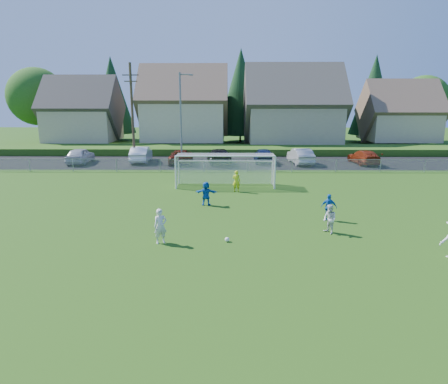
{
  "coord_description": "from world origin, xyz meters",
  "views": [
    {
      "loc": [
        0.28,
        -13.86,
        6.53
      ],
      "look_at": [
        0.0,
        8.0,
        1.4
      ],
      "focal_mm": 32.0,
      "sensor_mm": 36.0,
      "label": 1
    }
  ],
  "objects": [
    {
      "name": "grass_embankment",
      "position": [
        0.0,
        35.0,
        0.4
      ],
      "size": [
        70.0,
        6.0,
        0.8
      ],
      "primitive_type": "cube",
      "color": "#1E420F",
      "rests_on": "ground"
    },
    {
      "name": "houses_row",
      "position": [
        1.97,
        42.46,
        7.33
      ],
      "size": [
        53.9,
        11.45,
        13.27
      ],
      "color": "tan",
      "rests_on": "ground"
    },
    {
      "name": "ground",
      "position": [
        0.0,
        0.0,
        0.0
      ],
      "size": [
        160.0,
        160.0,
        0.0
      ],
      "primitive_type": "plane",
      "color": "#193D0C",
      "rests_on": "ground"
    },
    {
      "name": "soccer_goal",
      "position": [
        0.0,
        16.05,
        1.63
      ],
      "size": [
        7.42,
        1.9,
        2.5
      ],
      "color": "white",
      "rests_on": "ground"
    },
    {
      "name": "goalkeeper",
      "position": [
        0.81,
        14.09,
        0.77
      ],
      "size": [
        0.61,
        0.44,
        1.55
      ],
      "primitive_type": "imported",
      "rotation": [
        0.0,
        0.0,
        3.01
      ],
      "color": "#D2E11A",
      "rests_on": "ground"
    },
    {
      "name": "streetlight",
      "position": [
        -4.45,
        26.0,
        4.84
      ],
      "size": [
        1.38,
        0.18,
        9.0
      ],
      "color": "slate",
      "rests_on": "ground"
    },
    {
      "name": "car_e",
      "position": [
        3.86,
        27.44,
        0.77
      ],
      "size": [
        1.83,
        4.52,
        1.54
      ],
      "primitive_type": "imported",
      "rotation": [
        0.0,
        0.0,
        3.15
      ],
      "color": "#142148",
      "rests_on": "ground"
    },
    {
      "name": "player_white_b",
      "position": [
        5.25,
        5.03,
        0.73
      ],
      "size": [
        0.81,
        0.88,
        1.46
      ],
      "primitive_type": "imported",
      "rotation": [
        0.0,
        0.0,
        -1.12
      ],
      "color": "silver",
      "rests_on": "ground"
    },
    {
      "name": "car_a",
      "position": [
        -15.09,
        26.83,
        0.81
      ],
      "size": [
        2.03,
        4.79,
        1.62
      ],
      "primitive_type": "imported",
      "rotation": [
        0.0,
        0.0,
        3.17
      ],
      "color": "#B7B9C0",
      "rests_on": "ground"
    },
    {
      "name": "car_f",
      "position": [
        7.59,
        26.76,
        0.8
      ],
      "size": [
        2.17,
        5.02,
        1.61
      ],
      "primitive_type": "imported",
      "rotation": [
        0.0,
        0.0,
        3.24
      ],
      "color": "#B2B2B2",
      "rests_on": "ground"
    },
    {
      "name": "player_blue_a",
      "position": [
        5.74,
        7.21,
        0.74
      ],
      "size": [
        0.94,
        0.6,
        1.48
      ],
      "primitive_type": "imported",
      "rotation": [
        0.0,
        0.0,
        2.84
      ],
      "color": "blue",
      "rests_on": "ground"
    },
    {
      "name": "player_blue_b",
      "position": [
        -1.15,
        10.35,
        0.76
      ],
      "size": [
        1.43,
        0.55,
        1.51
      ],
      "primitive_type": "imported",
      "rotation": [
        0.0,
        0.0,
        3.07
      ],
      "color": "blue",
      "rests_on": "ground"
    },
    {
      "name": "car_b",
      "position": [
        -8.98,
        27.76,
        0.82
      ],
      "size": [
        2.03,
        5.08,
        1.64
      ],
      "primitive_type": "imported",
      "rotation": [
        0.0,
        0.0,
        3.2
      ],
      "color": "white",
      "rests_on": "ground"
    },
    {
      "name": "asphalt_lot",
      "position": [
        0.0,
        27.5,
        0.01
      ],
      "size": [
        60.0,
        60.0,
        0.0
      ],
      "primitive_type": "plane",
      "color": "black",
      "rests_on": "ground"
    },
    {
      "name": "utility_pole",
      "position": [
        -9.5,
        27.0,
        5.15
      ],
      "size": [
        1.6,
        0.26,
        10.0
      ],
      "color": "#473321",
      "rests_on": "ground"
    },
    {
      "name": "tree_row",
      "position": [
        1.04,
        48.74,
        6.91
      ],
      "size": [
        65.98,
        12.36,
        13.8
      ],
      "color": "#382616",
      "rests_on": "ground"
    },
    {
      "name": "player_white_a",
      "position": [
        -2.87,
        3.56,
        0.82
      ],
      "size": [
        0.7,
        0.6,
        1.64
      ],
      "primitive_type": "imported",
      "rotation": [
        0.0,
        0.0,
        0.41
      ],
      "color": "silver",
      "rests_on": "ground"
    },
    {
      "name": "car_g",
      "position": [
        14.05,
        26.75,
        0.71
      ],
      "size": [
        2.37,
        5.03,
        1.42
      ],
      "primitive_type": "imported",
      "rotation": [
        0.0,
        0.0,
        3.22
      ],
      "color": "maroon",
      "rests_on": "ground"
    },
    {
      "name": "car_d",
      "position": [
        -0.75,
        26.77,
        0.77
      ],
      "size": [
        2.87,
        5.56,
        1.54
      ],
      "primitive_type": "imported",
      "rotation": [
        0.0,
        0.0,
        3.28
      ],
      "color": "black",
      "rests_on": "ground"
    },
    {
      "name": "chainlink_fence",
      "position": [
        0.0,
        22.0,
        0.63
      ],
      "size": [
        52.06,
        0.06,
        1.2
      ],
      "color": "gray",
      "rests_on": "ground"
    },
    {
      "name": "soccer_ball",
      "position": [
        0.2,
        3.77,
        0.11
      ],
      "size": [
        0.22,
        0.22,
        0.22
      ],
      "primitive_type": "sphere",
      "color": "white",
      "rests_on": "ground"
    },
    {
      "name": "car_c",
      "position": [
        -4.67,
        26.91,
        0.7
      ],
      "size": [
        2.63,
        5.18,
        1.4
      ],
      "primitive_type": "imported",
      "rotation": [
        0.0,
        0.0,
        3.2
      ],
      "color": "#4F1309",
      "rests_on": "ground"
    }
  ]
}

